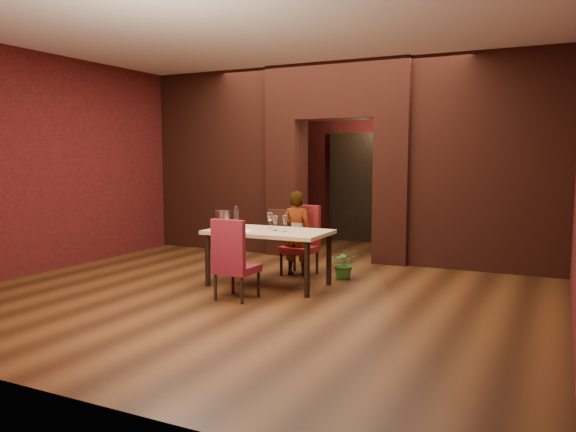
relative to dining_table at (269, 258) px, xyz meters
name	(u,v)px	position (x,y,z in m)	size (l,w,h in m)	color
floor	(284,281)	(0.07, 0.33, -0.37)	(8.00, 8.00, 0.00)	#462611
ceiling	(284,40)	(0.07, 0.33, 2.83)	(7.00, 8.00, 0.04)	silver
wall_back	(375,161)	(0.07, 4.33, 1.23)	(7.00, 0.04, 3.20)	maroon
wall_front	(28,169)	(0.07, -3.67, 1.23)	(7.00, 0.04, 3.20)	maroon
wall_left	(90,162)	(-3.43, 0.33, 1.23)	(0.04, 8.00, 3.20)	maroon
pillar_left	(287,188)	(-0.88, 2.33, 0.78)	(0.55, 0.55, 2.30)	maroon
pillar_right	(394,191)	(1.02, 2.33, 0.78)	(0.55, 0.55, 2.30)	maroon
lintel	(339,91)	(0.07, 2.33, 2.38)	(2.45, 0.55, 0.90)	maroon
wing_wall_left	(218,162)	(-2.29, 2.33, 1.23)	(2.27, 0.35, 3.20)	maroon
wing_wall_right	(489,163)	(2.43, 2.33, 1.23)	(2.27, 0.35, 3.20)	maroon
vent_panel	(279,224)	(-0.88, 2.03, 0.18)	(0.40, 0.03, 0.50)	#A0502E
rear_door	(354,189)	(-0.33, 4.27, 0.68)	(0.90, 0.08, 2.10)	black
rear_door_frame	(354,189)	(-0.33, 4.23, 0.68)	(1.02, 0.04, 2.22)	black
dining_table	(269,258)	(0.00, 0.00, 0.00)	(1.57, 0.88, 0.74)	tan
chair_far	(299,241)	(0.07, 0.80, 0.13)	(0.45, 0.45, 0.99)	maroon
chair_near	(237,259)	(-0.01, -0.77, 0.12)	(0.44, 0.44, 0.97)	maroon
person_seated	(297,233)	(0.06, 0.74, 0.24)	(0.44, 0.29, 1.21)	silver
wine_glass_a	(270,221)	(-0.06, 0.16, 0.47)	(0.09, 0.09, 0.21)	white
wine_glass_b	(275,223)	(0.10, 0.01, 0.46)	(0.08, 0.08, 0.19)	white
wine_glass_c	(285,224)	(0.26, -0.04, 0.47)	(0.08, 0.08, 0.21)	white
tasting_sheet	(239,231)	(-0.31, -0.22, 0.37)	(0.32, 0.24, 0.00)	silver
wine_bucket	(223,220)	(-0.62, -0.13, 0.49)	(0.20, 0.20, 0.24)	silver
water_bottle	(236,217)	(-0.52, 0.05, 0.51)	(0.07, 0.07, 0.29)	white
potted_plant	(345,263)	(0.75, 0.83, -0.15)	(0.39, 0.34, 0.43)	#326F2A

